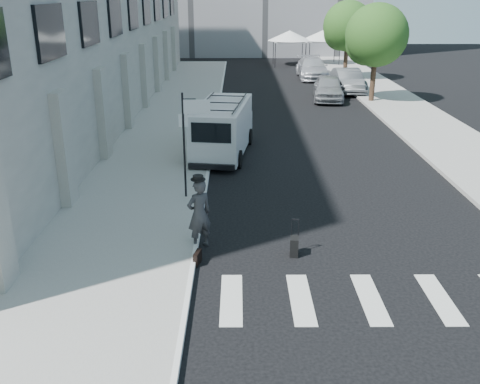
{
  "coord_description": "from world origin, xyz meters",
  "views": [
    {
      "loc": [
        -0.85,
        -13.63,
        6.65
      ],
      "look_at": [
        -0.79,
        0.55,
        1.3
      ],
      "focal_mm": 40.0,
      "sensor_mm": 36.0,
      "label": 1
    }
  ],
  "objects_px": {
    "parked_car_a": "(328,88)",
    "parked_car_b": "(348,81)",
    "suitcase": "(294,246)",
    "cargo_van": "(223,128)",
    "briefcase": "(197,258)",
    "parked_car_c": "(312,68)",
    "businessman": "(199,214)"
  },
  "relations": [
    {
      "from": "businessman",
      "to": "parked_car_b",
      "type": "distance_m",
      "value": 25.58
    },
    {
      "from": "businessman",
      "to": "parked_car_c",
      "type": "height_order",
      "value": "businessman"
    },
    {
      "from": "businessman",
      "to": "parked_car_a",
      "type": "relative_size",
      "value": 0.43
    },
    {
      "from": "suitcase",
      "to": "businessman",
      "type": "bearing_deg",
      "value": 176.47
    },
    {
      "from": "parked_car_a",
      "to": "briefcase",
      "type": "bearing_deg",
      "value": -100.32
    },
    {
      "from": "parked_car_b",
      "to": "parked_car_a",
      "type": "bearing_deg",
      "value": -124.06
    },
    {
      "from": "briefcase",
      "to": "suitcase",
      "type": "relative_size",
      "value": 0.44
    },
    {
      "from": "suitcase",
      "to": "cargo_van",
      "type": "distance_m",
      "value": 9.86
    },
    {
      "from": "briefcase",
      "to": "parked_car_c",
      "type": "xyz_separation_m",
      "value": [
        7.06,
        31.39,
        0.64
      ]
    },
    {
      "from": "cargo_van",
      "to": "parked_car_b",
      "type": "relative_size",
      "value": 1.25
    },
    {
      "from": "parked_car_b",
      "to": "briefcase",
      "type": "bearing_deg",
      "value": -110.69
    },
    {
      "from": "parked_car_a",
      "to": "cargo_van",
      "type": "bearing_deg",
      "value": -111.12
    },
    {
      "from": "parked_car_b",
      "to": "parked_car_c",
      "type": "relative_size",
      "value": 0.87
    },
    {
      "from": "suitcase",
      "to": "cargo_van",
      "type": "relative_size",
      "value": 0.16
    },
    {
      "from": "parked_car_a",
      "to": "parked_car_b",
      "type": "xyz_separation_m",
      "value": [
        1.8,
        2.82,
        0.01
      ]
    },
    {
      "from": "businessman",
      "to": "suitcase",
      "type": "xyz_separation_m",
      "value": [
        2.56,
        -0.49,
        -0.72
      ]
    },
    {
      "from": "briefcase",
      "to": "parked_car_a",
      "type": "height_order",
      "value": "parked_car_a"
    },
    {
      "from": "parked_car_a",
      "to": "parked_car_c",
      "type": "height_order",
      "value": "parked_car_c"
    },
    {
      "from": "briefcase",
      "to": "parked_car_c",
      "type": "distance_m",
      "value": 32.18
    },
    {
      "from": "briefcase",
      "to": "cargo_van",
      "type": "xyz_separation_m",
      "value": [
        0.43,
        10.05,
        0.98
      ]
    },
    {
      "from": "suitcase",
      "to": "parked_car_a",
      "type": "height_order",
      "value": "parked_car_a"
    },
    {
      "from": "businessman",
      "to": "cargo_van",
      "type": "bearing_deg",
      "value": -126.63
    },
    {
      "from": "businessman",
      "to": "parked_car_c",
      "type": "xyz_separation_m",
      "value": [
        7.06,
        30.43,
        -0.18
      ]
    },
    {
      "from": "suitcase",
      "to": "parked_car_c",
      "type": "height_order",
      "value": "parked_car_c"
    },
    {
      "from": "parked_car_a",
      "to": "parked_car_c",
      "type": "relative_size",
      "value": 0.83
    },
    {
      "from": "businessman",
      "to": "parked_car_b",
      "type": "bearing_deg",
      "value": -143.82
    },
    {
      "from": "suitcase",
      "to": "parked_car_a",
      "type": "bearing_deg",
      "value": 86.11
    },
    {
      "from": "suitcase",
      "to": "parked_car_a",
      "type": "relative_size",
      "value": 0.21
    },
    {
      "from": "parked_car_a",
      "to": "suitcase",
      "type": "bearing_deg",
      "value": -94.36
    },
    {
      "from": "businessman",
      "to": "parked_car_c",
      "type": "distance_m",
      "value": 31.24
    },
    {
      "from": "parked_car_a",
      "to": "parked_car_b",
      "type": "bearing_deg",
      "value": 64.4
    },
    {
      "from": "businessman",
      "to": "parked_car_c",
      "type": "bearing_deg",
      "value": -137.01
    }
  ]
}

